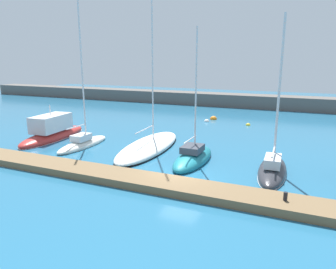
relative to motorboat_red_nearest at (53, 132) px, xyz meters
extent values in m
plane|color=#236084|center=(14.85, -4.53, -0.64)|extent=(120.00, 120.00, 0.00)
cube|color=brown|center=(14.85, -6.72, -0.41)|extent=(37.06, 2.21, 0.47)
cube|color=#5B5651|center=(14.85, 27.95, 0.34)|extent=(108.00, 3.65, 1.96)
ellipsoid|color=#B72D28|center=(0.00, 0.00, -0.43)|extent=(3.18, 8.80, 1.13)
ellipsoid|color=silver|center=(0.00, 0.00, -0.62)|extent=(3.21, 8.89, 0.12)
cube|color=silver|center=(0.01, -0.17, 0.88)|extent=(2.30, 4.11, 1.49)
cube|color=black|center=(-0.11, 1.33, 1.11)|extent=(1.85, 1.14, 0.83)
cylinder|color=silver|center=(0.01, -0.17, 2.11)|extent=(0.08, 0.08, 0.95)
ellipsoid|color=silver|center=(4.41, -1.15, -0.49)|extent=(1.67, 6.22, 0.83)
cylinder|color=silver|center=(4.41, -0.71, 6.37)|extent=(0.13, 0.13, 12.89)
cylinder|color=silver|center=(4.41, -1.89, 1.23)|extent=(0.10, 2.48, 0.09)
cube|color=silver|center=(4.41, -1.37, 0.19)|extent=(1.09, 1.67, 0.54)
ellipsoid|color=white|center=(10.04, 0.34, -0.42)|extent=(3.80, 10.63, 1.09)
ellipsoid|color=black|center=(10.04, 0.34, -0.62)|extent=(3.84, 10.74, 0.12)
cylinder|color=silver|center=(9.99, 1.28, 8.82)|extent=(0.12, 0.12, 17.39)
cylinder|color=silver|center=(10.09, -0.50, 1.22)|extent=(0.28, 3.35, 0.08)
ellipsoid|color=#19707F|center=(14.57, -1.41, -0.43)|extent=(2.06, 6.18, 1.21)
cylinder|color=silver|center=(14.57, -1.09, 4.53)|extent=(0.12, 0.12, 8.71)
cylinder|color=silver|center=(14.57, -2.12, 1.23)|extent=(0.09, 2.41, 0.08)
cube|color=#333842|center=(14.57, -1.61, 0.41)|extent=(1.36, 1.77, 0.48)
ellipsoid|color=#2D2D33|center=(20.16, -1.62, -0.49)|extent=(1.99, 6.34, 1.05)
ellipsoid|color=silver|center=(20.16, -1.62, -0.62)|extent=(2.01, 6.40, 0.12)
cylinder|color=silver|center=(20.14, -0.89, 4.76)|extent=(0.16, 0.16, 9.45)
cylinder|color=silver|center=(20.19, -2.31, 1.01)|extent=(0.20, 2.38, 0.11)
cube|color=silver|center=(20.18, -2.02, 0.33)|extent=(1.06, 2.01, 0.60)
sphere|color=yellow|center=(15.96, 13.62, -0.64)|extent=(0.52, 0.52, 0.52)
sphere|color=white|center=(10.99, 13.84, -0.64)|extent=(0.62, 0.62, 0.62)
sphere|color=orange|center=(11.33, 15.61, -0.64)|extent=(0.86, 0.86, 0.86)
cylinder|color=black|center=(21.27, -6.72, 0.05)|extent=(0.20, 0.20, 0.44)
camera|label=1|loc=(21.78, -22.47, 6.70)|focal=33.87mm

